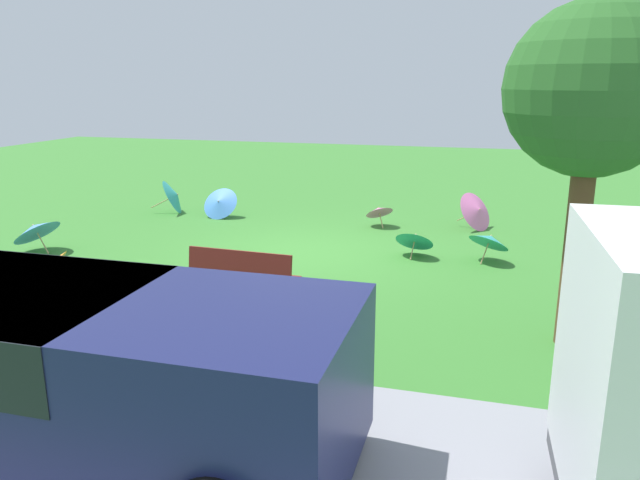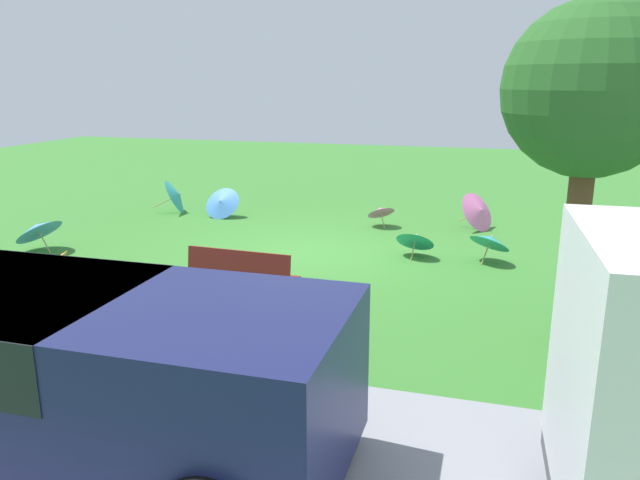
# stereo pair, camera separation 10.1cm
# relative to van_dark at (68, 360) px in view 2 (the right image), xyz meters

# --- Properties ---
(ground) EXTENTS (40.00, 40.00, 0.00)m
(ground) POSITION_rel_van_dark_xyz_m (0.04, -6.78, -0.91)
(ground) COLOR #387A2D
(road_strip) EXTENTS (40.00, 3.98, 0.01)m
(road_strip) POSITION_rel_van_dark_xyz_m (0.04, 0.06, -0.91)
(road_strip) COLOR gray
(road_strip) RESTS_ON ground
(van_dark) EXTENTS (4.61, 2.14, 1.53)m
(van_dark) POSITION_rel_van_dark_xyz_m (0.00, 0.00, 0.00)
(van_dark) COLOR #191E4C
(van_dark) RESTS_ON ground
(park_bench) EXTENTS (1.62, 0.55, 0.90)m
(park_bench) POSITION_rel_van_dark_xyz_m (0.01, -3.79, -0.45)
(park_bench) COLOR maroon
(park_bench) RESTS_ON ground
(shade_tree) EXTENTS (2.04, 2.04, 4.18)m
(shade_tree) POSITION_rel_van_dark_xyz_m (-4.43, -3.75, 2.20)
(shade_tree) COLOR brown
(shade_tree) RESTS_ON ground
(parasol_teal_0) EXTENTS (0.80, 0.75, 0.64)m
(parasol_teal_0) POSITION_rel_van_dark_xyz_m (-2.06, -7.17, -0.56)
(parasol_teal_0) COLOR tan
(parasol_teal_0) RESTS_ON ground
(parasol_orange_0) EXTENTS (0.65, 0.73, 0.55)m
(parasol_orange_0) POSITION_rel_van_dark_xyz_m (3.58, -4.11, -0.64)
(parasol_orange_0) COLOR tan
(parasol_orange_0) RESTS_ON ground
(parasol_pink_0) EXTENTS (0.85, 0.84, 0.59)m
(parasol_pink_0) POSITION_rel_van_dark_xyz_m (-0.96, -9.40, -0.54)
(parasol_pink_0) COLOR tan
(parasol_pink_0) RESTS_ON ground
(parasol_pink_2) EXTENTS (1.01, 1.11, 0.87)m
(parasol_pink_2) POSITION_rel_van_dark_xyz_m (-3.13, -9.68, -0.48)
(parasol_pink_2) COLOR tan
(parasol_pink_2) RESTS_ON ground
(parasol_teal_2) EXTENTS (1.00, 0.99, 0.68)m
(parasol_teal_2) POSITION_rel_van_dark_xyz_m (-3.42, -7.18, -0.49)
(parasol_teal_2) COLOR tan
(parasol_teal_2) RESTS_ON ground
(parasol_blue_1) EXTENTS (1.02, 1.06, 0.79)m
(parasol_blue_1) POSITION_rel_van_dark_xyz_m (5.03, -5.46, -0.45)
(parasol_blue_1) COLOR tan
(parasol_blue_1) RESTS_ON ground
(parasol_teal_3) EXTENTS (0.99, 1.03, 0.88)m
(parasol_teal_3) POSITION_rel_van_dark_xyz_m (4.22, -9.43, -0.47)
(parasol_teal_3) COLOR tan
(parasol_teal_3) RESTS_ON ground
(parasol_teal_4) EXTENTS (0.67, 0.68, 0.53)m
(parasol_teal_4) POSITION_rel_van_dark_xyz_m (2.62, -3.81, -0.55)
(parasol_teal_4) COLOR tan
(parasol_teal_4) RESTS_ON ground
(parasol_blue_2) EXTENTS (0.91, 0.81, 0.75)m
(parasol_blue_2) POSITION_rel_van_dark_xyz_m (2.92, -9.25, -0.54)
(parasol_blue_2) COLOR tan
(parasol_blue_2) RESTS_ON ground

